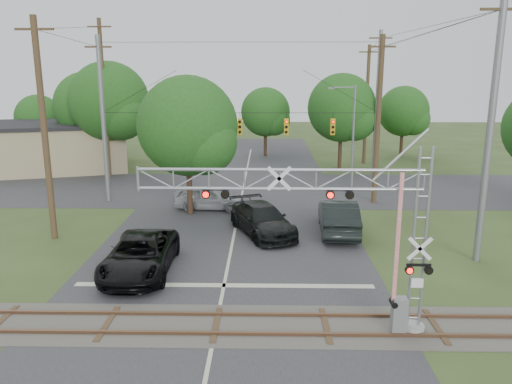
{
  "coord_description": "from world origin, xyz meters",
  "views": [
    {
      "loc": [
        1.78,
        -14.56,
        9.01
      ],
      "look_at": [
        1.35,
        7.5,
        3.72
      ],
      "focal_mm": 35.0,
      "sensor_mm": 36.0,
      "label": 1
    }
  ],
  "objects_px": {
    "car_dark": "(262,220)",
    "streetlight": "(351,131)",
    "pickup_black": "(140,255)",
    "commercial_building": "(24,147)",
    "traffic_signal_span": "(254,122)",
    "crossing_gantry": "(334,221)",
    "sedan_silver": "(210,198)"
  },
  "relations": [
    {
      "from": "commercial_building",
      "to": "streetlight",
      "type": "distance_m",
      "value": 30.36
    },
    {
      "from": "pickup_black",
      "to": "car_dark",
      "type": "relative_size",
      "value": 1.05
    },
    {
      "from": "traffic_signal_span",
      "to": "car_dark",
      "type": "relative_size",
      "value": 3.29
    },
    {
      "from": "streetlight",
      "to": "commercial_building",
      "type": "bearing_deg",
      "value": 167.01
    },
    {
      "from": "sedan_silver",
      "to": "streetlight",
      "type": "height_order",
      "value": "streetlight"
    },
    {
      "from": "crossing_gantry",
      "to": "pickup_black",
      "type": "relative_size",
      "value": 1.62
    },
    {
      "from": "sedan_silver",
      "to": "crossing_gantry",
      "type": "bearing_deg",
      "value": -156.32
    },
    {
      "from": "sedan_silver",
      "to": "commercial_building",
      "type": "distance_m",
      "value": 23.38
    },
    {
      "from": "pickup_black",
      "to": "car_dark",
      "type": "distance_m",
      "value": 8.04
    },
    {
      "from": "traffic_signal_span",
      "to": "car_dark",
      "type": "distance_m",
      "value": 8.76
    },
    {
      "from": "car_dark",
      "to": "sedan_silver",
      "type": "xyz_separation_m",
      "value": [
        -3.6,
        5.28,
        -0.05
      ]
    },
    {
      "from": "traffic_signal_span",
      "to": "pickup_black",
      "type": "relative_size",
      "value": 3.12
    },
    {
      "from": "pickup_black",
      "to": "streetlight",
      "type": "relative_size",
      "value": 0.77
    },
    {
      "from": "sedan_silver",
      "to": "streetlight",
      "type": "xyz_separation_m",
      "value": [
        10.5,
        6.75,
        3.72
      ]
    },
    {
      "from": "crossing_gantry",
      "to": "pickup_black",
      "type": "xyz_separation_m",
      "value": [
        -8.08,
        5.29,
        -3.27
      ]
    },
    {
      "from": "car_dark",
      "to": "streetlight",
      "type": "distance_m",
      "value": 14.35
    },
    {
      "from": "car_dark",
      "to": "traffic_signal_span",
      "type": "bearing_deg",
      "value": 72.53
    },
    {
      "from": "crossing_gantry",
      "to": "sedan_silver",
      "type": "relative_size",
      "value": 2.14
    },
    {
      "from": "traffic_signal_span",
      "to": "sedan_silver",
      "type": "bearing_deg",
      "value": -145.93
    },
    {
      "from": "traffic_signal_span",
      "to": "streetlight",
      "type": "distance_m",
      "value": 9.03
    },
    {
      "from": "sedan_silver",
      "to": "commercial_building",
      "type": "relative_size",
      "value": 0.22
    },
    {
      "from": "crossing_gantry",
      "to": "sedan_silver",
      "type": "distance_m",
      "value": 17.79
    },
    {
      "from": "crossing_gantry",
      "to": "traffic_signal_span",
      "type": "distance_m",
      "value": 18.7
    },
    {
      "from": "pickup_black",
      "to": "streetlight",
      "type": "height_order",
      "value": "streetlight"
    },
    {
      "from": "crossing_gantry",
      "to": "commercial_building",
      "type": "relative_size",
      "value": 0.48
    },
    {
      "from": "sedan_silver",
      "to": "commercial_building",
      "type": "xyz_separation_m",
      "value": [
        -19.0,
        13.56,
        1.42
      ]
    },
    {
      "from": "car_dark",
      "to": "streetlight",
      "type": "bearing_deg",
      "value": 37.41
    },
    {
      "from": "traffic_signal_span",
      "to": "commercial_building",
      "type": "relative_size",
      "value": 0.92
    },
    {
      "from": "crossing_gantry",
      "to": "pickup_black",
      "type": "height_order",
      "value": "crossing_gantry"
    },
    {
      "from": "traffic_signal_span",
      "to": "streetlight",
      "type": "bearing_deg",
      "value": 32.22
    },
    {
      "from": "sedan_silver",
      "to": "streetlight",
      "type": "distance_m",
      "value": 13.03
    },
    {
      "from": "crossing_gantry",
      "to": "streetlight",
      "type": "bearing_deg",
      "value": 79.24
    }
  ]
}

